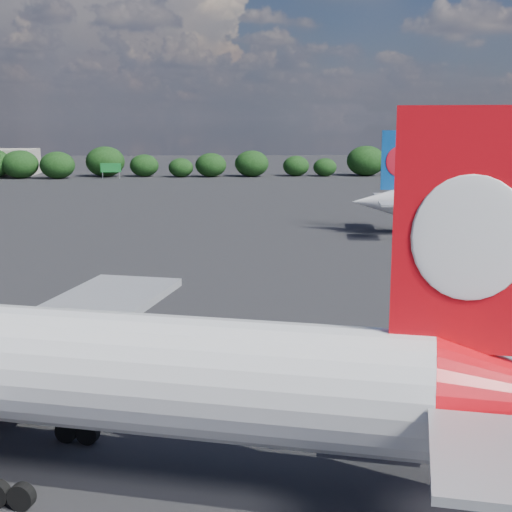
{
  "coord_description": "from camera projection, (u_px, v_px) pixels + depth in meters",
  "views": [
    {
      "loc": [
        13.35,
        -36.92,
        17.48
      ],
      "look_at": [
        16.0,
        12.0,
        8.0
      ],
      "focal_mm": 50.0,
      "sensor_mm": 36.0,
      "label": 1
    }
  ],
  "objects": [
    {
      "name": "highway_sign",
      "position": [
        111.0,
        168.0,
        209.8
      ],
      "size": [
        6.0,
        0.3,
        4.5
      ],
      "color": "#156B29",
      "rests_on": "ground"
    },
    {
      "name": "qantas_airliner",
      "position": [
        23.0,
        367.0,
        34.96
      ],
      "size": [
        54.4,
        52.13,
        18.0
      ],
      "color": "silver",
      "rests_on": "ground"
    },
    {
      "name": "billboard_yellow",
      "position": [
        213.0,
        164.0,
        217.14
      ],
      "size": [
        5.0,
        0.3,
        5.5
      ],
      "color": "yellow",
      "rests_on": "ground"
    },
    {
      "name": "horizon_treeline",
      "position": [
        171.0,
        164.0,
        214.77
      ],
      "size": [
        200.58,
        16.38,
        9.26
      ],
      "color": "black",
      "rests_on": "ground"
    },
    {
      "name": "ground",
      "position": [
        121.0,
        248.0,
        97.63
      ],
      "size": [
        500.0,
        500.0,
        0.0
      ],
      "primitive_type": "plane",
      "color": "black",
      "rests_on": "ground"
    }
  ]
}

